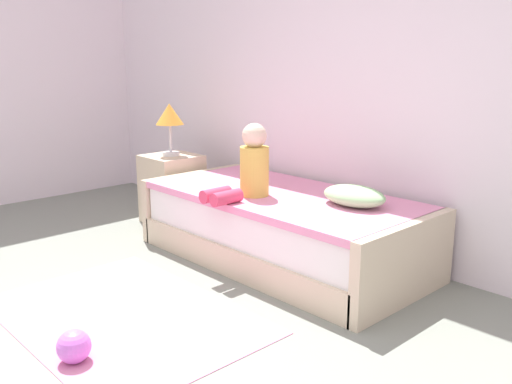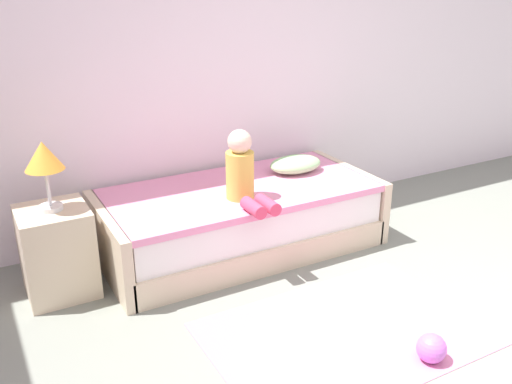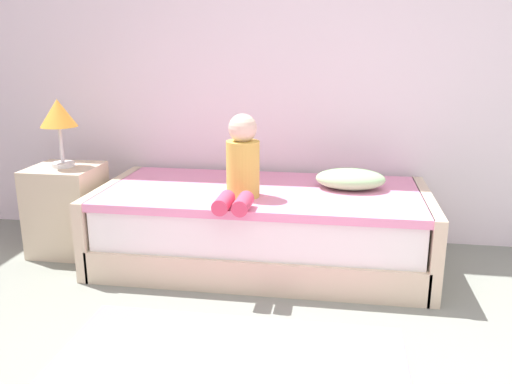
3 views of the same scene
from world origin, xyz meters
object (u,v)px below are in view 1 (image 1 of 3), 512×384
Objects in this scene: table_lamp at (170,117)px; child_figure at (249,167)px; nightstand at (172,189)px; pillow at (354,196)px; bed at (281,227)px; toy_ball at (74,346)px.

child_figure is at bearing -10.16° from table_lamp.
pillow is at bearing 3.09° from nightstand.
bed is 0.52m from child_figure.
table_lamp is at bearing 45.00° from nightstand.
bed is 1.76m from toy_ball.
pillow is at bearing 10.24° from bed.
toy_ball is at bearing -98.18° from pillow.
nightstand is 1.34m from child_figure.
table_lamp is 1.30m from child_figure.
bed is at bearing 0.12° from nightstand.
nightstand reaches higher than bed.
table_lamp reaches higher than nightstand.
nightstand is 1.36× the size of pillow.
toy_ball is at bearing -75.69° from child_figure.
pillow is (1.90, 0.10, 0.26)m from nightstand.
pillow is 2.67× the size of toy_ball.
child_figure reaches higher than nightstand.
bed is 4.80× the size of pillow.
table_lamp is at bearing -179.88° from bed.
toy_ball is at bearing -46.39° from table_lamp.
pillow is (0.55, 0.10, 0.32)m from bed.
nightstand is at bearing -135.00° from table_lamp.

